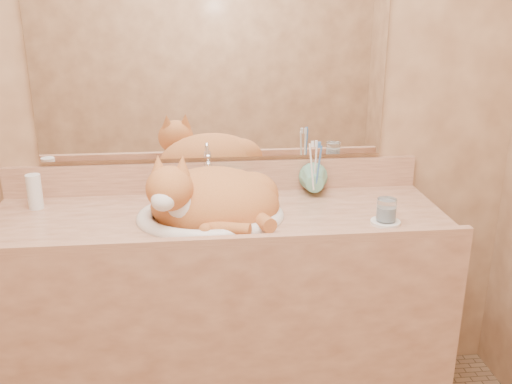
{
  "coord_description": "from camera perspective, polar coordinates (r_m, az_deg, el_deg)",
  "views": [
    {
      "loc": [
        -0.06,
        -1.14,
        1.58
      ],
      "look_at": [
        0.13,
        0.7,
        0.94
      ],
      "focal_mm": 40.0,
      "sensor_mm": 36.0,
      "label": 1
    }
  ],
  "objects": [
    {
      "name": "water_glass",
      "position": [
        1.96,
        12.91,
        -1.77
      ],
      "size": [
        0.07,
        0.07,
        0.08
      ],
      "primitive_type": "cylinder",
      "color": "white",
      "rests_on": "saucer"
    },
    {
      "name": "faucet",
      "position": [
        2.14,
        -4.75,
        1.28
      ],
      "size": [
        0.05,
        0.11,
        0.16
      ],
      "primitive_type": null,
      "rotation": [
        0.0,
        0.0,
        0.09
      ],
      "color": "silver",
      "rests_on": "vanity_counter"
    },
    {
      "name": "mirror",
      "position": [
        2.13,
        -4.45,
        13.92
      ],
      "size": [
        1.3,
        0.02,
        0.8
      ],
      "primitive_type": "cube",
      "color": "white",
      "rests_on": "wall_back"
    },
    {
      "name": "toothbrushes",
      "position": [
        2.13,
        5.97,
        2.72
      ],
      "size": [
        0.04,
        0.04,
        0.23
      ],
      "primitive_type": null,
      "color": "white",
      "rests_on": "toothbrush_cup"
    },
    {
      "name": "cat",
      "position": [
        1.95,
        -4.7,
        -0.5
      ],
      "size": [
        0.51,
        0.44,
        0.25
      ],
      "primitive_type": null,
      "rotation": [
        0.0,
        0.0,
        -0.17
      ],
      "color": "#AF5A28",
      "rests_on": "sink_basin"
    },
    {
      "name": "vanity_counter",
      "position": [
        2.19,
        -3.57,
        -12.75
      ],
      "size": [
        1.6,
        0.55,
        0.85
      ],
      "primitive_type": null,
      "color": "#8F5940",
      "rests_on": "floor"
    },
    {
      "name": "lotion_bottle",
      "position": [
        2.19,
        -21.27,
        0.04
      ],
      "size": [
        0.05,
        0.05,
        0.13
      ],
      "primitive_type": "cylinder",
      "color": "white",
      "rests_on": "vanity_counter"
    },
    {
      "name": "sink_basin",
      "position": [
        1.95,
        -4.61,
        -0.47
      ],
      "size": [
        0.58,
        0.52,
        0.16
      ],
      "primitive_type": null,
      "rotation": [
        0.0,
        0.0,
        0.24
      ],
      "color": "white",
      "rests_on": "vanity_counter"
    },
    {
      "name": "toothbrush_cup",
      "position": [
        2.15,
        5.9,
        0.64
      ],
      "size": [
        0.13,
        0.13,
        0.11
      ],
      "primitive_type": "imported",
      "rotation": [
        0.0,
        0.0,
        -0.14
      ],
      "color": "#68A788",
      "rests_on": "vanity_counter"
    },
    {
      "name": "wall_back",
      "position": [
        2.16,
        -4.36,
        10.26
      ],
      "size": [
        2.4,
        0.02,
        2.5
      ],
      "primitive_type": "cube",
      "color": "#8C603F",
      "rests_on": "ground"
    },
    {
      "name": "saucer",
      "position": [
        1.97,
        12.82,
        -2.96
      ],
      "size": [
        0.1,
        0.1,
        0.01
      ],
      "primitive_type": "cylinder",
      "color": "white",
      "rests_on": "vanity_counter"
    },
    {
      "name": "soap_dispenser",
      "position": [
        2.12,
        -1.75,
        1.45
      ],
      "size": [
        0.1,
        0.11,
        0.17
      ],
      "primitive_type": "imported",
      "rotation": [
        0.0,
        0.0,
        0.42
      ],
      "color": "#68A788",
      "rests_on": "vanity_counter"
    }
  ]
}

